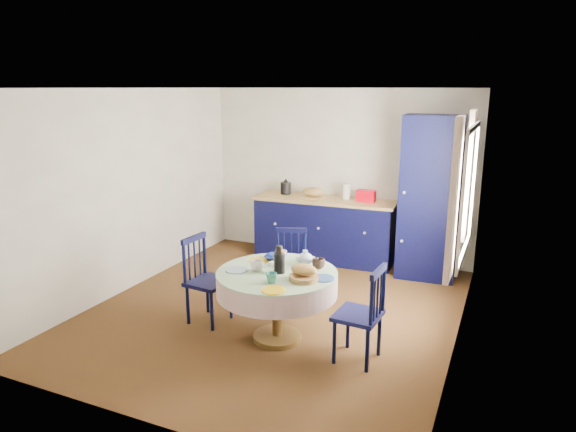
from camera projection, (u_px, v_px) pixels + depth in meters
name	position (u px, v px, depth m)	size (l,w,h in m)	color
floor	(275.00, 310.00, 5.94)	(4.50, 4.50, 0.00)	black
ceiling	(273.00, 88.00, 5.33)	(4.50, 4.50, 0.00)	white
wall_back	(339.00, 174.00, 7.63)	(4.00, 0.02, 2.50)	white
wall_left	(130.00, 191.00, 6.42)	(0.02, 4.50, 2.50)	white
wall_right	(465.00, 224.00, 4.85)	(0.02, 4.50, 2.50)	white
window	(465.00, 190.00, 5.07)	(0.10, 1.74, 1.45)	white
kitchen_counter	(325.00, 228.00, 7.60)	(2.11, 0.74, 1.17)	black
pantry_cabinet	(430.00, 198.00, 6.77)	(0.79, 0.59, 2.17)	black
dining_table	(278.00, 283.00, 5.11)	(1.21, 1.21, 1.01)	#523717
chair_left	(206.00, 279.00, 5.57)	(0.44, 0.46, 0.95)	black
chair_far	(290.00, 267.00, 6.01)	(0.51, 0.50, 0.90)	black
chair_right	(362.00, 314.00, 4.74)	(0.43, 0.45, 0.94)	black
mug_a	(257.00, 266.00, 5.11)	(0.13, 0.13, 0.10)	silver
mug_b	(271.00, 278.00, 4.78)	(0.11, 0.11, 0.10)	#2D786B
mug_c	(319.00, 264.00, 5.17)	(0.13, 0.13, 0.10)	black
mug_d	(282.00, 255.00, 5.43)	(0.11, 0.11, 0.10)	silver
cobalt_bowl	(275.00, 258.00, 5.42)	(0.22, 0.22, 0.05)	navy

